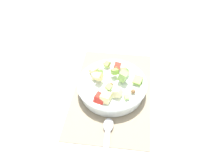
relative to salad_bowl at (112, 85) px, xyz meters
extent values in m
plane|color=silver|center=(0.00, 0.00, -0.04)|extent=(2.40, 2.40, 0.00)
cube|color=gray|center=(0.00, 0.00, -0.04)|extent=(0.47, 0.31, 0.01)
cylinder|color=white|center=(0.00, 0.00, -0.01)|extent=(0.25, 0.25, 0.05)
torus|color=white|center=(0.00, 0.00, 0.01)|extent=(0.27, 0.27, 0.02)
cube|color=#93C160|center=(-0.02, -0.05, 0.04)|extent=(0.03, 0.03, 0.03)
cube|color=#8CB74C|center=(-0.03, 0.01, 0.04)|extent=(0.04, 0.04, 0.03)
sphere|color=brown|center=(0.04, 0.00, 0.04)|extent=(0.03, 0.02, 0.02)
cube|color=#BC3828|center=(-0.08, 0.01, 0.03)|extent=(0.03, 0.03, 0.03)
cube|color=beige|center=(0.06, 0.03, 0.03)|extent=(0.04, 0.04, 0.04)
cube|color=beige|center=(0.09, -0.01, 0.03)|extent=(0.05, 0.04, 0.03)
cube|color=#8CB74C|center=(-0.01, 0.10, 0.02)|extent=(0.05, 0.04, 0.03)
sphere|color=brown|center=(0.04, 0.08, 0.02)|extent=(0.03, 0.03, 0.02)
cube|color=red|center=(0.09, -0.03, 0.02)|extent=(0.05, 0.05, 0.04)
cube|color=#93C160|center=(-0.04, 0.05, 0.04)|extent=(0.03, 0.03, 0.04)
cube|color=#A3CC6B|center=(0.07, 0.06, 0.02)|extent=(0.03, 0.02, 0.03)
cube|color=beige|center=(-0.01, -0.07, 0.03)|extent=(0.03, 0.04, 0.03)
cube|color=#9EC656|center=(-0.08, -0.03, 0.03)|extent=(0.03, 0.03, 0.03)
cube|color=#E5D684|center=(0.00, -0.05, 0.05)|extent=(0.04, 0.04, 0.03)
cube|color=#93C160|center=(0.05, -0.01, 0.04)|extent=(0.04, 0.03, 0.04)
cube|color=#E5D684|center=(-0.04, -0.07, 0.03)|extent=(0.05, 0.05, 0.04)
cube|color=#93C160|center=(-0.01, 0.04, 0.05)|extent=(0.04, 0.04, 0.04)
sphere|color=brown|center=(-0.06, 0.01, 0.04)|extent=(0.03, 0.02, 0.02)
ellipsoid|color=#B7B7BC|center=(0.16, 0.01, -0.03)|extent=(0.06, 0.04, 0.01)
cube|color=#B7B7BC|center=(0.26, 0.01, -0.03)|extent=(0.17, 0.02, 0.01)
camera|label=1|loc=(0.57, 0.07, 0.63)|focal=35.10mm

